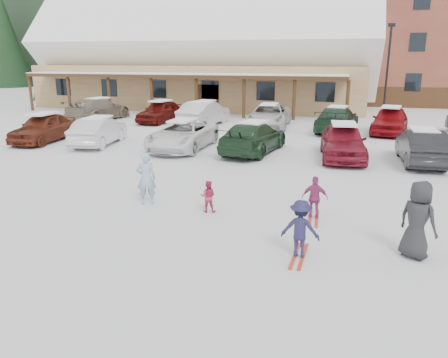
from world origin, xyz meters
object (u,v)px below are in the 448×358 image
(child_magenta, at_px, (315,198))
(parked_car_0, at_px, (44,128))
(parked_car_2, at_px, (183,135))
(parked_car_8, at_px, (161,112))
(parked_car_11, at_px, (337,119))
(day_lodge, at_px, (203,61))
(toddler_red, at_px, (208,196))
(parked_car_7, at_px, (98,109))
(adult_skier, at_px, (146,178))
(parked_car_10, at_px, (269,116))
(bystander_dark, at_px, (418,220))
(parked_car_3, at_px, (253,137))
(parked_car_1, at_px, (99,131))
(parked_car_5, at_px, (421,146))
(lamp_post, at_px, (388,65))
(child_navy, at_px, (300,229))
(parked_car_9, at_px, (204,113))
(parked_car_12, at_px, (390,120))
(parked_car_4, at_px, (343,141))

(child_magenta, xyz_separation_m, parked_car_0, (-14.38, 7.81, 0.14))
(parked_car_2, xyz_separation_m, parked_car_8, (-4.60, 8.04, 0.04))
(parked_car_11, bearing_deg, parked_car_0, 33.69)
(day_lodge, height_order, parked_car_11, day_lodge)
(parked_car_11, bearing_deg, toddler_red, 85.43)
(parked_car_2, bearing_deg, parked_car_7, 140.69)
(adult_skier, relative_size, parked_car_8, 0.37)
(adult_skier, relative_size, child_magenta, 1.33)
(parked_car_2, distance_m, parked_car_10, 8.32)
(adult_skier, bearing_deg, bystander_dark, 143.67)
(child_magenta, height_order, parked_car_2, parked_car_2)
(bystander_dark, height_order, parked_car_3, bystander_dark)
(parked_car_1, relative_size, parked_car_7, 0.80)
(bystander_dark, height_order, parked_car_2, bystander_dark)
(adult_skier, bearing_deg, child_magenta, 158.13)
(adult_skier, relative_size, parked_car_2, 0.32)
(parked_car_5, bearing_deg, bystander_dark, 79.66)
(lamp_post, bearing_deg, bystander_dark, -92.74)
(child_navy, bearing_deg, parked_car_10, -76.09)
(parked_car_0, xyz_separation_m, parked_car_2, (7.63, 0.16, -0.04))
(toddler_red, xyz_separation_m, parked_car_7, (-13.04, 16.13, 0.30))
(bystander_dark, bearing_deg, toddler_red, 22.33)
(lamp_post, relative_size, parked_car_9, 1.39)
(toddler_red, height_order, parked_car_0, parked_car_0)
(lamp_post, height_order, parked_car_7, lamp_post)
(child_navy, bearing_deg, toddler_red, -36.57)
(parked_car_8, height_order, parked_car_11, parked_car_11)
(parked_car_1, distance_m, parked_car_9, 8.21)
(parked_car_12, bearing_deg, bystander_dark, -83.17)
(parked_car_3, bearing_deg, adult_skier, 87.79)
(parked_car_1, bearing_deg, parked_car_10, -140.22)
(parked_car_7, bearing_deg, child_magenta, 144.02)
(child_navy, relative_size, bystander_dark, 0.75)
(day_lodge, bearing_deg, lamp_post, -11.17)
(parked_car_9, bearing_deg, parked_car_1, 75.76)
(parked_car_7, distance_m, parked_car_11, 16.28)
(parked_car_5, distance_m, parked_car_10, 11.13)
(toddler_red, height_order, parked_car_12, parked_car_12)
(toddler_red, height_order, parked_car_11, parked_car_11)
(adult_skier, height_order, toddler_red, adult_skier)
(day_lodge, relative_size, parked_car_1, 6.92)
(day_lodge, height_order, parked_car_3, day_lodge)
(lamp_post, height_order, child_navy, lamp_post)
(toddler_red, xyz_separation_m, parked_car_9, (-5.11, 15.64, 0.32))
(parked_car_8, bearing_deg, parked_car_12, 4.65)
(bystander_dark, xyz_separation_m, parked_car_1, (-13.47, 9.65, -0.18))
(child_magenta, height_order, parked_car_4, parked_car_4)
(parked_car_8, bearing_deg, parked_car_11, 3.31)
(day_lodge, relative_size, parked_car_4, 6.47)
(parked_car_2, bearing_deg, parked_car_8, 121.07)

